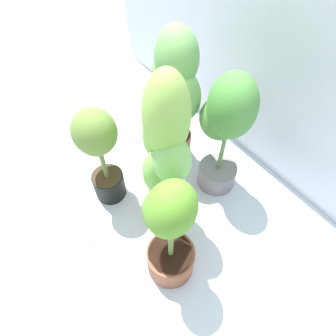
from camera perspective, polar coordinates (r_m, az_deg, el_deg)
The scene contains 8 objects.
ground_plane at distance 1.81m, azimuth -2.48°, elevation -9.83°, with size 8.00×8.00×0.00m, color silver.
mylar_back_wall at distance 1.60m, azimuth 24.96°, elevation 26.28°, with size 3.20×0.01×2.00m, color silver.
potted_plant_front_left at distance 1.63m, azimuth -13.40°, elevation 3.88°, with size 0.35×0.31×0.69m.
potted_plant_back_center at distance 1.61m, azimuth 11.14°, elevation 8.13°, with size 0.41×0.37×0.83m.
potted_plant_back_left at distance 1.71m, azimuth 1.59°, elevation 14.89°, with size 0.44×0.32×0.93m.
potted_plant_center at distance 1.37m, azimuth -0.50°, elevation 3.04°, with size 0.35×0.31×1.01m.
potted_plant_front_right at distance 1.33m, azimuth 0.28°, elevation -12.13°, with size 0.32×0.28×0.77m.
cell_phone at distance 1.81m, azimuth -15.83°, elevation -13.14°, with size 0.15×0.08×0.01m.
Camera 1 is at (0.71, -0.44, 1.61)m, focal length 31.20 mm.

